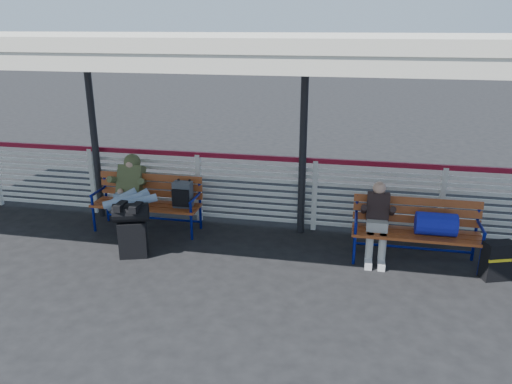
% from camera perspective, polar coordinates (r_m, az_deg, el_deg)
% --- Properties ---
extents(ground, '(60.00, 60.00, 0.00)m').
position_cam_1_polar(ground, '(7.27, -11.04, -8.66)').
color(ground, black).
rests_on(ground, ground).
extents(fence, '(12.08, 0.08, 1.24)m').
position_cam_1_polar(fence, '(8.66, -6.56, 0.83)').
color(fence, silver).
rests_on(fence, ground).
extents(canopy, '(12.60, 3.60, 3.16)m').
position_cam_1_polar(canopy, '(7.29, -9.89, 16.41)').
color(canopy, silver).
rests_on(canopy, ground).
extents(luggage_stack, '(0.57, 0.43, 0.83)m').
position_cam_1_polar(luggage_stack, '(7.55, -13.98, -4.01)').
color(luggage_stack, black).
rests_on(luggage_stack, ground).
extents(bench_left, '(1.80, 0.56, 0.92)m').
position_cam_1_polar(bench_left, '(8.40, -11.27, -0.54)').
color(bench_left, '#A44D1F').
rests_on(bench_left, ground).
extents(bench_right, '(1.80, 0.56, 0.92)m').
position_cam_1_polar(bench_right, '(7.49, 18.77, -3.56)').
color(bench_right, '#A44D1F').
rests_on(bench_right, ground).
extents(traveler_man, '(0.94, 1.64, 0.77)m').
position_cam_1_polar(traveler_man, '(8.19, -14.28, -0.35)').
color(traveler_man, '#8CA5BC').
rests_on(traveler_man, ground).
extents(companion_person, '(0.32, 0.66, 1.15)m').
position_cam_1_polar(companion_person, '(7.42, 13.69, -3.23)').
color(companion_person, '#B5B0A4').
rests_on(companion_person, ground).
extents(suitcase_side, '(0.43, 0.35, 0.54)m').
position_cam_1_polar(suitcase_side, '(7.52, 25.88, -7.07)').
color(suitcase_side, black).
rests_on(suitcase_side, ground).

